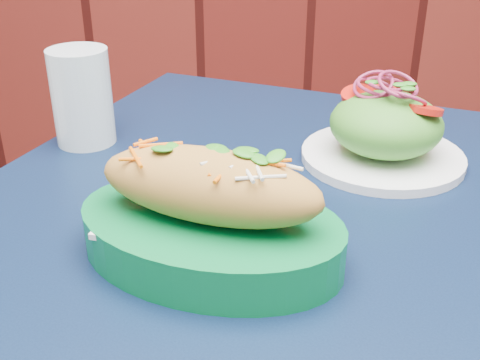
{
  "coord_description": "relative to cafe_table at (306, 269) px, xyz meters",
  "views": [
    {
      "loc": [
        0.1,
        0.82,
        1.09
      ],
      "look_at": [
        0.11,
        1.37,
        0.81
      ],
      "focal_mm": 45.0,
      "sensor_mm": 36.0,
      "label": 1
    }
  ],
  "objects": [
    {
      "name": "cafe_table",
      "position": [
        0.0,
        0.0,
        0.0
      ],
      "size": [
        1.05,
        1.05,
        0.75
      ],
      "rotation": [
        0.0,
        0.0,
        -0.41
      ],
      "color": "black",
      "rests_on": "ground"
    },
    {
      "name": "water_glass",
      "position": [
        -0.29,
        0.19,
        0.15
      ],
      "size": [
        0.08,
        0.08,
        0.13
      ],
      "primitive_type": "cylinder",
      "color": "silver",
      "rests_on": "cafe_table"
    },
    {
      "name": "salad_plate",
      "position": [
        0.11,
        0.12,
        0.13
      ],
      "size": [
        0.21,
        0.21,
        0.12
      ],
      "rotation": [
        0.0,
        0.0,
        -0.36
      ],
      "color": "white",
      "rests_on": "cafe_table"
    },
    {
      "name": "banh_mi_basket",
      "position": [
        -0.11,
        -0.1,
        0.13
      ],
      "size": [
        0.31,
        0.26,
        0.12
      ],
      "rotation": [
        0.0,
        0.0,
        -0.37
      ],
      "color": "#066C32",
      "rests_on": "cafe_table"
    }
  ]
}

